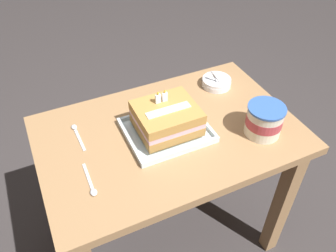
% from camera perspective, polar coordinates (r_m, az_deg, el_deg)
% --- Properties ---
extents(ground_plane, '(8.00, 8.00, 0.00)m').
position_cam_1_polar(ground_plane, '(1.88, 0.16, -17.41)').
color(ground_plane, '#383333').
extents(dining_table, '(0.97, 0.64, 0.73)m').
position_cam_1_polar(dining_table, '(1.40, 0.21, -4.84)').
color(dining_table, '#9E754C').
rests_on(dining_table, ground_plane).
extents(foil_tray, '(0.30, 0.26, 0.02)m').
position_cam_1_polar(foil_tray, '(1.30, -0.23, -0.82)').
color(foil_tray, silver).
rests_on(foil_tray, dining_table).
extents(birthday_cake, '(0.22, 0.19, 0.14)m').
position_cam_1_polar(birthday_cake, '(1.26, -0.23, 1.33)').
color(birthday_cake, '#B88642').
rests_on(birthday_cake, foil_tray).
extents(bowl_stack, '(0.13, 0.13, 0.08)m').
position_cam_1_polar(bowl_stack, '(1.54, 7.97, 7.14)').
color(bowl_stack, white).
rests_on(bowl_stack, dining_table).
extents(ice_cream_tub, '(0.14, 0.14, 0.12)m').
position_cam_1_polar(ice_cream_tub, '(1.31, 15.54, 0.94)').
color(ice_cream_tub, silver).
rests_on(ice_cream_tub, dining_table).
extents(serving_spoon_near_tray, '(0.02, 0.15, 0.01)m').
position_cam_1_polar(serving_spoon_near_tray, '(1.15, -12.41, -9.75)').
color(serving_spoon_near_tray, silver).
rests_on(serving_spoon_near_tray, dining_table).
extents(serving_spoon_by_bowls, '(0.02, 0.15, 0.01)m').
position_cam_1_polar(serving_spoon_by_bowls, '(1.34, -14.85, -0.90)').
color(serving_spoon_by_bowls, silver).
rests_on(serving_spoon_by_bowls, dining_table).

